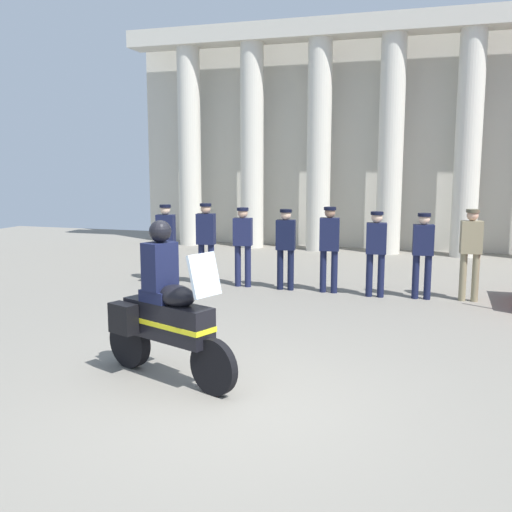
% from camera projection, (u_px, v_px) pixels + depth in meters
% --- Properties ---
extents(ground_plane, '(28.84, 28.84, 0.00)m').
position_uv_depth(ground_plane, '(220.00, 400.00, 6.40)').
color(ground_plane, gray).
extents(colonnade_backdrop, '(15.93, 1.55, 6.72)m').
position_uv_depth(colonnade_backdrop, '(393.00, 127.00, 16.85)').
color(colonnade_backdrop, beige).
rests_on(colonnade_backdrop, ground_plane).
extents(officer_in_row_0, '(0.40, 0.26, 1.68)m').
position_uv_depth(officer_in_row_0, '(166.00, 237.00, 12.65)').
color(officer_in_row_0, '#141938').
rests_on(officer_in_row_0, ground_plane).
extents(officer_in_row_1, '(0.40, 0.26, 1.72)m').
position_uv_depth(officer_in_row_1, '(206.00, 237.00, 12.35)').
color(officer_in_row_1, '#141938').
rests_on(officer_in_row_1, ground_plane).
extents(officer_in_row_2, '(0.40, 0.26, 1.65)m').
position_uv_depth(officer_in_row_2, '(243.00, 240.00, 12.17)').
color(officer_in_row_2, '#191E42').
rests_on(officer_in_row_2, ground_plane).
extents(officer_in_row_3, '(0.40, 0.26, 1.64)m').
position_uv_depth(officer_in_row_3, '(286.00, 243.00, 11.86)').
color(officer_in_row_3, black).
rests_on(officer_in_row_3, ground_plane).
extents(officer_in_row_4, '(0.40, 0.26, 1.71)m').
position_uv_depth(officer_in_row_4, '(329.00, 243.00, 11.60)').
color(officer_in_row_4, '#141938').
rests_on(officer_in_row_4, ground_plane).
extents(officer_in_row_5, '(0.40, 0.26, 1.65)m').
position_uv_depth(officer_in_row_5, '(376.00, 247.00, 11.22)').
color(officer_in_row_5, '#141938').
rests_on(officer_in_row_5, ground_plane).
extents(officer_in_row_6, '(0.40, 0.26, 1.63)m').
position_uv_depth(officer_in_row_6, '(423.00, 249.00, 11.05)').
color(officer_in_row_6, '#141938').
rests_on(officer_in_row_6, ground_plane).
extents(officer_in_row_7, '(0.40, 0.26, 1.72)m').
position_uv_depth(officer_in_row_7, '(471.00, 247.00, 10.87)').
color(officer_in_row_7, '#847A5B').
rests_on(officer_in_row_7, ground_plane).
extents(motorcycle_with_rider, '(1.99, 1.01, 1.90)m').
position_uv_depth(motorcycle_with_rider, '(164.00, 314.00, 6.93)').
color(motorcycle_with_rider, black).
rests_on(motorcycle_with_rider, ground_plane).
extents(briefcase_on_ground, '(0.10, 0.32, 0.36)m').
position_uv_depth(briefcase_on_ground, '(149.00, 273.00, 12.89)').
color(briefcase_on_ground, black).
rests_on(briefcase_on_ground, ground_plane).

